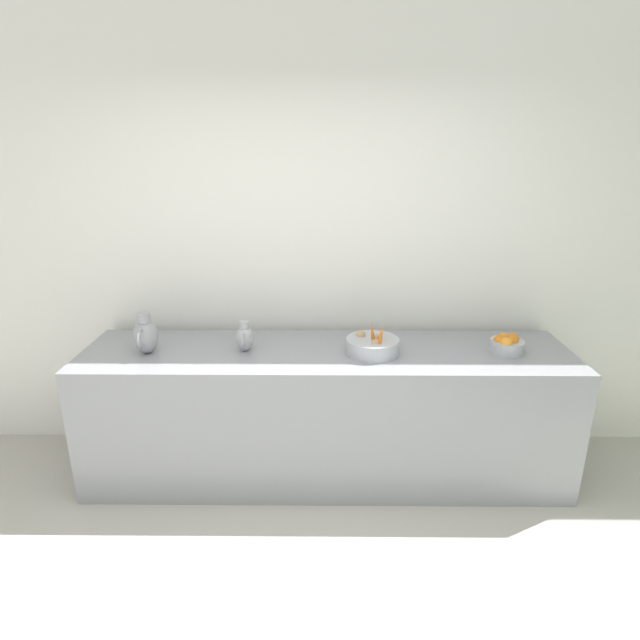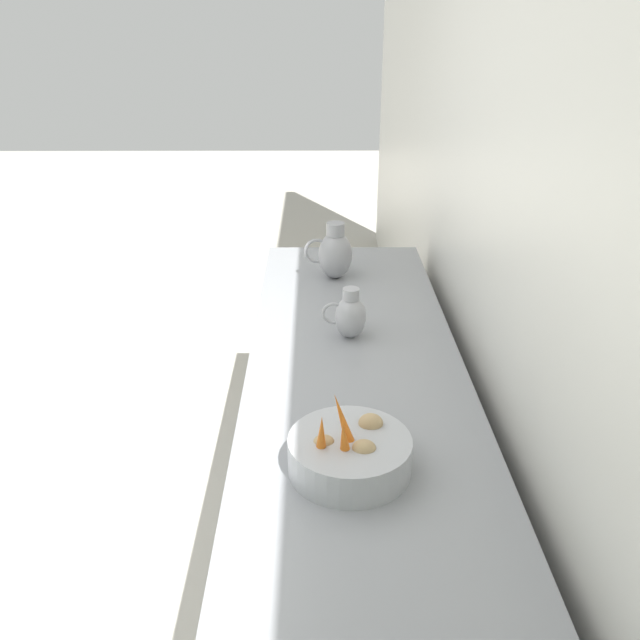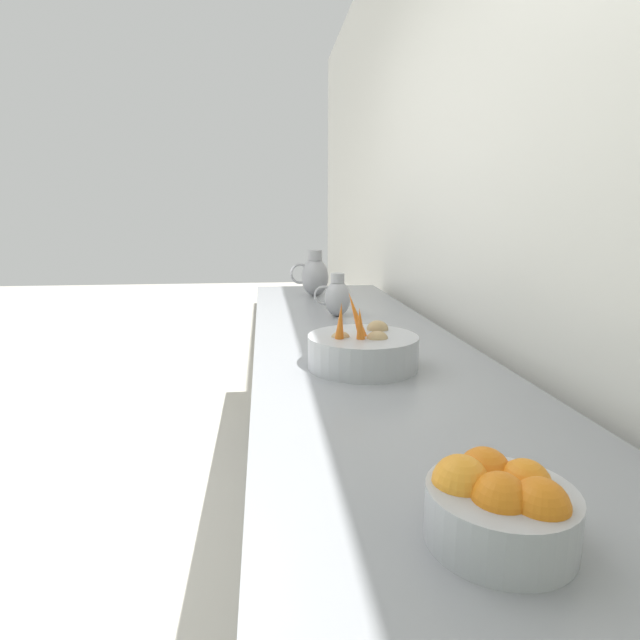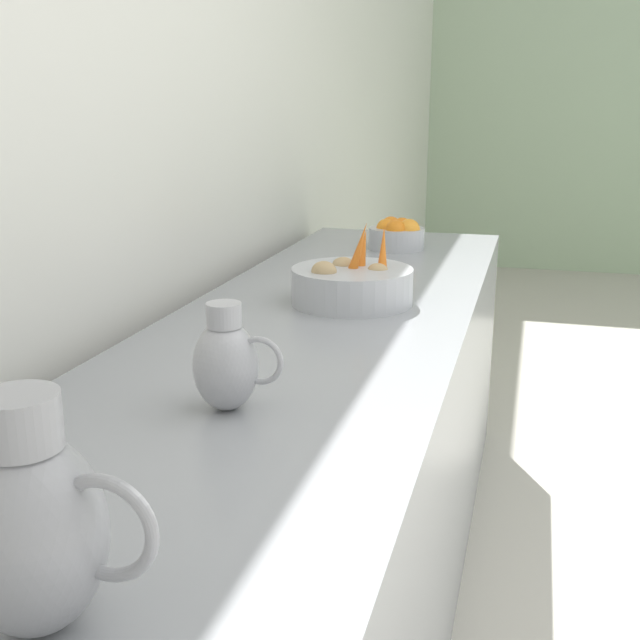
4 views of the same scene
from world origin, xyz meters
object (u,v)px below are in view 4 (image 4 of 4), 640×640
Objects in this scene: metal_pitcher_tall at (34,527)px; vegetable_colander at (352,284)px; orange_bowl at (397,234)px; metal_pitcher_short at (227,362)px.

vegetable_colander is at bearing 90.10° from metal_pitcher_tall.
orange_bowl is at bearing 91.85° from vegetable_colander.
vegetable_colander is 1.69× the size of metal_pitcher_short.
metal_pitcher_tall is (0.00, -1.38, 0.06)m from vegetable_colander.
metal_pitcher_tall is 0.60m from metal_pitcher_short.
orange_bowl is at bearing 89.61° from metal_pitcher_short.
orange_bowl is at bearing 90.75° from metal_pitcher_tall.
metal_pitcher_short reaches higher than orange_bowl.
metal_pitcher_tall is (0.03, -2.20, 0.06)m from orange_bowl.
vegetable_colander reaches higher than metal_pitcher_short.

